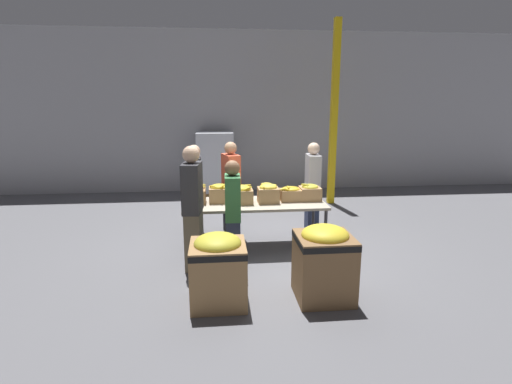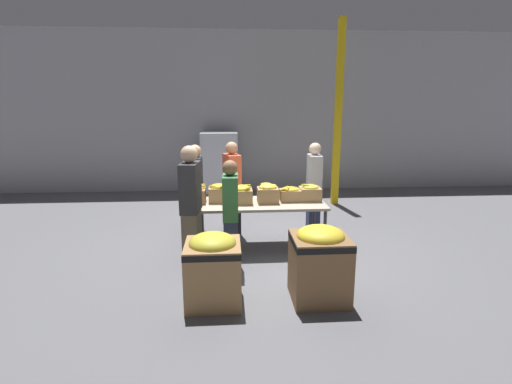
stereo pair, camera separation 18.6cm
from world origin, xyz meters
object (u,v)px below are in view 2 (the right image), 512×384
object	(u,v)px
volunteer_3	(191,209)
banana_box_2	(242,194)
volunteer_0	(196,190)
banana_box_3	(268,193)
sorting_table	(254,206)
donation_bin_1	(320,261)
banana_box_1	(219,193)
pallet_stack_0	(220,164)
volunteer_2	(231,216)
banana_box_5	(310,192)
support_pillar	(338,115)
volunteer_1	(232,188)
donation_bin_0	(213,266)
volunteer_4	(314,188)
banana_box_4	(290,193)
banana_box_0	(195,194)

from	to	relation	value
volunteer_3	banana_box_2	bearing A→B (deg)	-41.08
banana_box_2	volunteer_0	xyz separation A→B (m)	(-0.76, 0.83, -0.11)
banana_box_3	volunteer_3	world-z (taller)	volunteer_3
sorting_table	donation_bin_1	distance (m)	1.87
banana_box_1	pallet_stack_0	world-z (taller)	pallet_stack_0
sorting_table	volunteer_2	xyz separation A→B (m)	(-0.37, -0.78, 0.07)
banana_box_3	volunteer_3	size ratio (longest dim) A/B	0.19
volunteer_3	banana_box_5	bearing A→B (deg)	-60.83
support_pillar	volunteer_0	bearing A→B (deg)	-147.56
banana_box_2	donation_bin_1	size ratio (longest dim) A/B	0.38
volunteer_0	donation_bin_1	size ratio (longest dim) A/B	1.75
banana_box_5	banana_box_1	bearing A→B (deg)	179.83
volunteer_2	support_pillar	size ratio (longest dim) A/B	0.38
banana_box_5	volunteer_3	world-z (taller)	volunteer_3
volunteer_1	donation_bin_0	size ratio (longest dim) A/B	1.92
banana_box_1	volunteer_2	xyz separation A→B (m)	(0.17, -0.86, -0.13)
volunteer_4	volunteer_2	bearing A→B (deg)	-41.05
banana_box_1	donation_bin_1	world-z (taller)	banana_box_1
banana_box_4	volunteer_4	size ratio (longest dim) A/B	0.23
donation_bin_0	support_pillar	world-z (taller)	support_pillar
banana_box_2	volunteer_4	distance (m)	1.55
banana_box_0	donation_bin_1	world-z (taller)	banana_box_0
donation_bin_0	pallet_stack_0	bearing A→B (deg)	90.15
banana_box_5	donation_bin_1	distance (m)	1.87
banana_box_5	volunteer_3	bearing A→B (deg)	-156.88
banana_box_3	volunteer_0	distance (m)	1.43
sorting_table	banana_box_4	size ratio (longest dim) A/B	6.10
banana_box_0	volunteer_4	bearing A→B (deg)	19.95
banana_box_3	support_pillar	distance (m)	3.44
banana_box_3	donation_bin_0	size ratio (longest dim) A/B	0.38
banana_box_2	volunteer_3	size ratio (longest dim) A/B	0.20
banana_box_4	donation_bin_1	size ratio (longest dim) A/B	0.40
sorting_table	banana_box_5	distance (m)	0.92
banana_box_4	donation_bin_1	xyz separation A→B (m)	(0.07, -1.80, -0.39)
banana_box_5	donation_bin_1	xyz separation A→B (m)	(-0.25, -1.81, -0.40)
volunteer_0	pallet_stack_0	bearing A→B (deg)	173.19
volunteer_0	donation_bin_0	xyz separation A→B (m)	(0.36, -2.54, -0.34)
volunteer_4	banana_box_1	bearing A→B (deg)	-64.35
support_pillar	donation_bin_0	bearing A→B (deg)	-120.50
volunteer_3	donation_bin_0	bearing A→B (deg)	-156.63
volunteer_4	volunteer_1	bearing A→B (deg)	-88.08
support_pillar	banana_box_0	bearing A→B (deg)	-138.13
volunteer_3	banana_box_4	bearing A→B (deg)	-56.99
banana_box_4	support_pillar	distance (m)	3.21
banana_box_5	support_pillar	size ratio (longest dim) A/B	0.08
banana_box_0	volunteer_2	size ratio (longest dim) A/B	0.22
banana_box_4	banana_box_5	size ratio (longest dim) A/B	1.12
volunteer_0	pallet_stack_0	size ratio (longest dim) A/B	1.01
donation_bin_1	volunteer_3	bearing A→B (deg)	146.34
volunteer_2	banana_box_4	bearing A→B (deg)	-46.87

